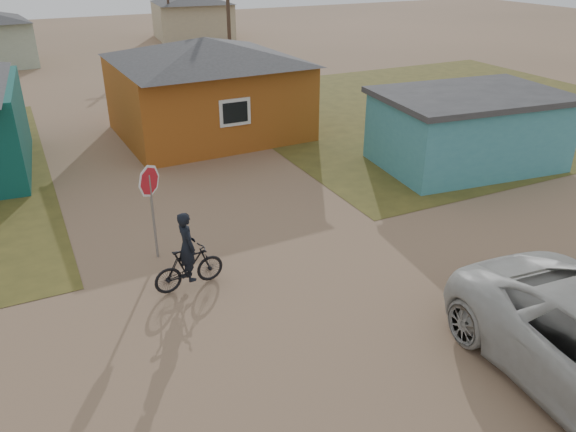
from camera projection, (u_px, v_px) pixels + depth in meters
name	position (u px, v px, depth m)	size (l,w,h in m)	color
ground	(320.00, 340.00, 11.26)	(120.00, 120.00, 0.00)	#8D6D51
grass_ne	(442.00, 107.00, 27.30)	(20.00, 18.00, 0.00)	brown
house_yellow	(207.00, 86.00, 22.69)	(7.72, 6.76, 3.90)	#9A4F17
shed_turquoise	(468.00, 129.00, 19.70)	(6.71, 4.93, 2.60)	teal
house_beige_east	(193.00, 15.00, 46.72)	(6.95, 6.05, 3.60)	tan
utility_pole_near	(228.00, 7.00, 29.80)	(1.40, 0.20, 8.00)	#453329
stop_sign	(150.00, 191.00, 13.46)	(0.78, 0.30, 2.49)	gray
cyclist	(188.00, 261.00, 12.72)	(1.72, 0.64, 1.90)	black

